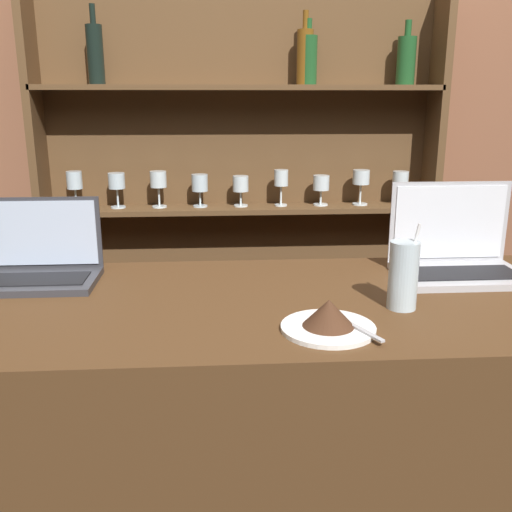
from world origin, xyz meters
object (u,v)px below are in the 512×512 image
Objects in this scene: laptop_near at (40,263)px; cake_plate at (329,319)px; laptop_far at (457,255)px; water_glass at (403,275)px.

laptop_near is 1.51× the size of cake_plate.
water_glass is at bearing -132.95° from laptop_far.
cake_plate is at bearing -28.89° from laptop_near.
cake_plate is (0.70, -0.39, -0.02)m from laptop_near.
laptop_far is at bearing 40.88° from cake_plate.
laptop_near is 1.13m from laptop_far.
water_glass reaches higher than cake_plate.
water_glass is at bearing 31.65° from cake_plate.
laptop_near is 0.93m from water_glass.
laptop_far is 0.34m from water_glass.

